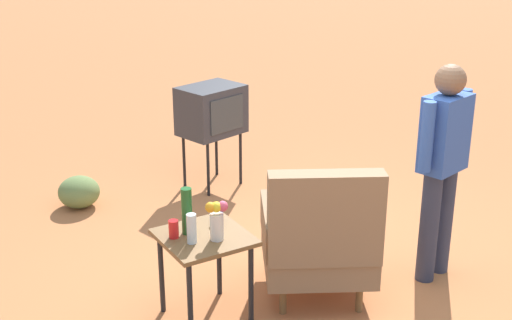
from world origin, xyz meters
TOP-DOWN VIEW (x-y plane):
  - ground_plane at (0.00, 0.00)m, footprint 60.00×60.00m
  - armchair at (0.17, 0.16)m, footprint 1.04×1.05m
  - side_table at (0.96, -0.05)m, footprint 0.56×0.56m
  - tv_on_stand at (-0.21, -2.17)m, footprint 0.69×0.58m
  - person_standing at (-0.80, 0.32)m, footprint 0.56×0.30m
  - soda_can_blue at (0.77, -0.20)m, footprint 0.07×0.07m
  - bottle_wine_green at (1.03, -0.14)m, footprint 0.07×0.07m
  - bottle_short_clear at (1.07, 0.00)m, footprint 0.06×0.06m
  - soda_can_red at (1.14, -0.13)m, footprint 0.07×0.07m
  - flower_vase at (0.91, 0.04)m, footprint 0.15×0.10m
  - shrub_far at (1.12, -2.34)m, footprint 0.39×0.39m

SIDE VIEW (x-z plane):
  - ground_plane at x=0.00m, z-range 0.00..0.00m
  - shrub_far at x=1.12m, z-range 0.00..0.30m
  - armchair at x=0.17m, z-range -0.03..1.03m
  - side_table at x=0.96m, z-range 0.22..0.84m
  - soda_can_blue at x=0.77m, z-range 0.62..0.75m
  - soda_can_red at x=1.14m, z-range 0.62..0.75m
  - bottle_short_clear at x=1.07m, z-range 0.62..0.82m
  - flower_vase at x=0.91m, z-range 0.64..0.90m
  - tv_on_stand at x=-0.21m, z-range 0.27..1.30m
  - bottle_wine_green at x=1.03m, z-range 0.62..0.94m
  - person_standing at x=-0.80m, z-range 0.12..1.76m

